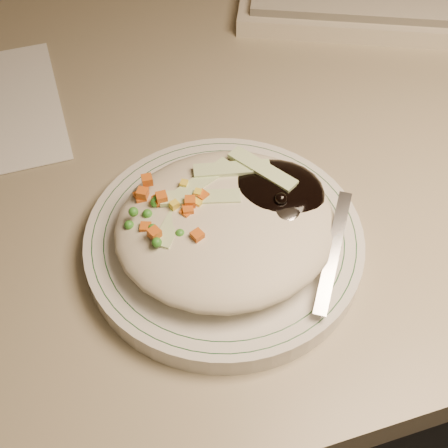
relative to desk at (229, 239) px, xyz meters
name	(u,v)px	position (x,y,z in m)	size (l,w,h in m)	color
desk	(229,239)	(0.00, 0.00, 0.00)	(1.40, 0.70, 0.74)	gray
plate	(224,242)	(-0.06, -0.16, 0.21)	(0.25, 0.25, 0.02)	silver
plate_rim	(224,235)	(-0.06, -0.16, 0.22)	(0.24, 0.24, 0.00)	#144723
meal	(229,219)	(-0.05, -0.16, 0.24)	(0.21, 0.19, 0.05)	#BEB59A
keyboard	(421,1)	(0.30, 0.14, 0.22)	(0.49, 0.34, 0.03)	beige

